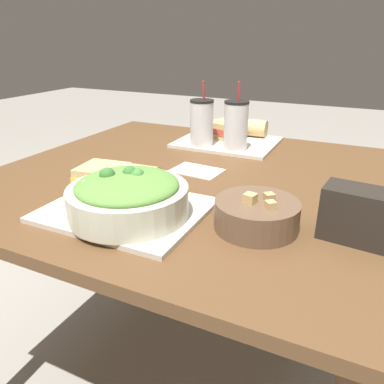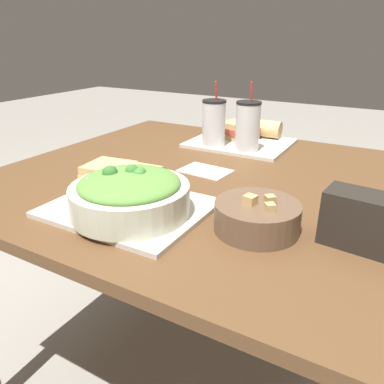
# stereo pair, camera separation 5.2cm
# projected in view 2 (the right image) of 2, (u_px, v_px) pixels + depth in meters

# --- Properties ---
(ground_plane) EXTENTS (12.00, 12.00, 0.00)m
(ground_plane) POSITION_uv_depth(u_px,v_px,m) (196.00, 361.00, 1.43)
(ground_plane) COLOR gray
(dining_table) EXTENTS (1.15, 1.09, 0.76)m
(dining_table) POSITION_uv_depth(u_px,v_px,m) (197.00, 203.00, 1.17)
(dining_table) COLOR brown
(dining_table) RESTS_ON ground_plane
(tray_near) EXTENTS (0.36, 0.29, 0.01)m
(tray_near) POSITION_uv_depth(u_px,v_px,m) (129.00, 208.00, 0.89)
(tray_near) COLOR beige
(tray_near) RESTS_ON dining_table
(tray_far) EXTENTS (0.36, 0.29, 0.01)m
(tray_far) POSITION_uv_depth(u_px,v_px,m) (240.00, 143.00, 1.43)
(tray_far) COLOR beige
(tray_far) RESTS_ON dining_table
(salad_bowl) EXTENTS (0.27, 0.27, 0.11)m
(salad_bowl) POSITION_uv_depth(u_px,v_px,m) (130.00, 193.00, 0.84)
(salad_bowl) COLOR beige
(salad_bowl) RESTS_ON tray_near
(soup_bowl) EXTENTS (0.18, 0.18, 0.08)m
(soup_bowl) POSITION_uv_depth(u_px,v_px,m) (257.00, 216.00, 0.79)
(soup_bowl) COLOR brown
(soup_bowl) RESTS_ON dining_table
(sandwich_near) EXTENTS (0.13, 0.12, 0.06)m
(sandwich_near) POSITION_uv_depth(u_px,v_px,m) (110.00, 176.00, 0.99)
(sandwich_near) COLOR tan
(sandwich_near) RESTS_ON tray_near
(baguette_near) EXTENTS (0.13, 0.07, 0.07)m
(baguette_near) POSITION_uv_depth(u_px,v_px,m) (143.00, 176.00, 0.98)
(baguette_near) COLOR tan
(baguette_near) RESTS_ON tray_near
(sandwich_far) EXTENTS (0.15, 0.14, 0.06)m
(sandwich_far) POSITION_uv_depth(u_px,v_px,m) (239.00, 131.00, 1.45)
(sandwich_far) COLOR tan
(sandwich_far) RESTS_ON tray_far
(baguette_far) EXTENTS (0.12, 0.07, 0.07)m
(baguette_far) POSITION_uv_depth(u_px,v_px,m) (266.00, 129.00, 1.47)
(baguette_far) COLOR tan
(baguette_far) RESTS_ON tray_far
(drink_cup_dark) EXTENTS (0.09, 0.09, 0.23)m
(drink_cup_dark) POSITION_uv_depth(u_px,v_px,m) (214.00, 125.00, 1.34)
(drink_cup_dark) COLOR silver
(drink_cup_dark) RESTS_ON tray_far
(drink_cup_red) EXTENTS (0.09, 0.09, 0.23)m
(drink_cup_red) POSITION_uv_depth(u_px,v_px,m) (248.00, 128.00, 1.28)
(drink_cup_red) COLOR silver
(drink_cup_red) RESTS_ON tray_far
(chip_bag) EXTENTS (0.16, 0.10, 0.11)m
(chip_bag) POSITION_uv_depth(u_px,v_px,m) (363.00, 221.00, 0.72)
(chip_bag) COLOR #28231E
(chip_bag) RESTS_ON dining_table
(napkin_folded) EXTENTS (0.16, 0.12, 0.00)m
(napkin_folded) POSITION_uv_depth(u_px,v_px,m) (205.00, 171.00, 1.15)
(napkin_folded) COLOR silver
(napkin_folded) RESTS_ON dining_table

